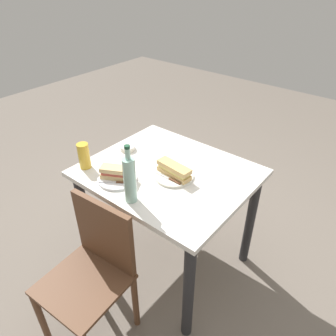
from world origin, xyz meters
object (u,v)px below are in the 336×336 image
Objects in this scene: dining_table at (168,189)px; baguette_sandwich_near at (174,170)px; baguette_sandwich_far at (117,173)px; plate_far at (118,179)px; olive_bowl at (128,148)px; knife_near at (169,179)px; knife_far at (116,182)px; water_bottle at (130,179)px; chair_far at (94,267)px; plate_near at (174,176)px; beer_glass at (84,156)px.

dining_table is 4.38× the size of baguette_sandwich_near.
baguette_sandwich_near is at bearing -136.02° from baguette_sandwich_far.
olive_bowl is at bearing -54.57° from plate_far.
olive_bowl is (0.36, -0.02, 0.15)m from dining_table.
knife_far is at bearing 45.83° from knife_near.
baguette_sandwich_far is (0.00, 0.00, 0.04)m from plate_far.
water_bottle reaches higher than baguette_sandwich_near.
water_bottle is (-0.19, 0.08, 0.08)m from baguette_sandwich_far.
chair_far is at bearing 119.48° from olive_bowl.
plate_far is (0.17, 0.25, 0.14)m from dining_table.
plate_near is at bearing -82.91° from knife_near.
dining_table is at bearing -22.03° from baguette_sandwich_near.
plate_near is at bearing -97.22° from chair_far.
water_bottle is 2.06× the size of beer_glass.
plate_near is 0.33m from water_bottle.
chair_far is 3.83× the size of baguette_sandwich_near.
knife_near and knife_far have the same top height.
dining_table is 0.39m from olive_bowl.
plate_near is at bearing -98.10° from water_bottle.
knife_near is at bearing -143.99° from plate_far.
knife_near is 0.45m from olive_bowl.
knife_far reaches higher than dining_table.
chair_far reaches higher than plate_far.
beer_glass is at bearing -6.37° from water_bottle.
water_bottle is (-0.19, 0.08, 0.13)m from plate_far.
plate_far is (0.23, 0.22, -0.04)m from baguette_sandwich_near.
beer_glass is at bearing 81.12° from olive_bowl.
knife_near is 0.94× the size of baguette_sandwich_far.
dining_table is 4.28× the size of plate_far.
dining_table is 0.43m from water_bottle.
plate_near is 1.42× the size of beer_glass.
plate_near is 0.32m from baguette_sandwich_far.
chair_far is 0.65m from plate_near.
plate_near is (-0.07, 0.03, 0.14)m from dining_table.
chair_far is at bearing 83.76° from water_bottle.
chair_far is 8.40× the size of olive_bowl.
beer_glass reaches higher than chair_far.
chair_far is 0.61m from knife_near.
dining_table is 0.33m from plate_far.
baguette_sandwich_far is 0.06m from knife_far.
chair_far is 5.48× the size of knife_far.
knife_far is (0.13, 0.29, 0.15)m from dining_table.
water_bottle is (-0.03, -0.27, 0.43)m from chair_far.
chair_far is (0.01, 0.60, -0.16)m from dining_table.
plate_far is 1.47× the size of knife_far.
chair_far is 0.67m from baguette_sandwich_near.
baguette_sandwich_near reaches higher than plate_far.
dining_table is 6.27× the size of knife_far.
baguette_sandwich_near is 0.32m from water_bottle.
beer_glass is at bearing 7.31° from baguette_sandwich_far.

